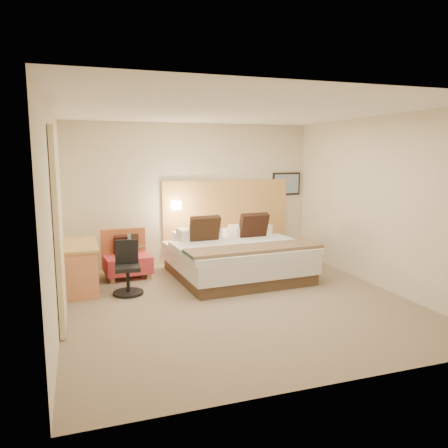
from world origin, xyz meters
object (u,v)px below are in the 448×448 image
object	(u,v)px
side_table	(132,259)
desk_chair	(128,272)
lounge_chair	(126,258)
bed	(236,257)
desk	(81,253)

from	to	relation	value
side_table	desk_chair	xyz separation A→B (m)	(-0.18, -0.93, 0.03)
desk_chair	lounge_chair	bearing A→B (deg)	85.05
bed	desk_chair	xyz separation A→B (m)	(-1.90, -0.39, -0.01)
side_table	desk_chair	distance (m)	0.95
bed	desk	size ratio (longest dim) A/B	1.92
desk	desk_chair	distance (m)	0.82
desk	side_table	bearing A→B (deg)	30.86
lounge_chair	desk	bearing A→B (deg)	-142.96
lounge_chair	desk_chair	world-z (taller)	desk_chair
desk	desk_chair	xyz separation A→B (m)	(0.66, -0.43, -0.25)
bed	side_table	size ratio (longest dim) A/B	3.81
side_table	bed	bearing A→B (deg)	-17.59
side_table	lounge_chair	bearing A→B (deg)	149.17
desk	desk_chair	size ratio (longest dim) A/B	1.47
bed	side_table	xyz separation A→B (m)	(-1.71, 0.54, -0.04)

